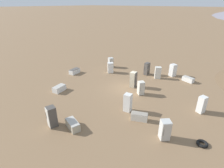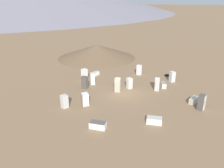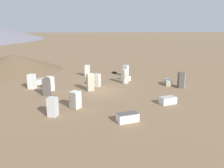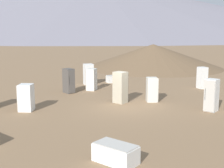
{
  "view_description": "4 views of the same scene",
  "coord_description": "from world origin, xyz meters",
  "px_view_note": "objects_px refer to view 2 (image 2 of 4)",
  "views": [
    {
      "loc": [
        -10.41,
        15.56,
        9.33
      ],
      "look_at": [
        1.13,
        1.27,
        0.73
      ],
      "focal_mm": 28.0,
      "sensor_mm": 36.0,
      "label": 1
    },
    {
      "loc": [
        24.67,
        8.9,
        11.58
      ],
      "look_at": [
        1.11,
        -1.14,
        1.59
      ],
      "focal_mm": 35.0,
      "sensor_mm": 36.0,
      "label": 2
    },
    {
      "loc": [
        22.98,
        -3.96,
        6.63
      ],
      "look_at": [
        0.32,
        1.35,
        0.8
      ],
      "focal_mm": 35.0,
      "sensor_mm": 36.0,
      "label": 3
    },
    {
      "loc": [
        12.26,
        12.76,
        4.45
      ],
      "look_at": [
        1.18,
        0.05,
        1.48
      ],
      "focal_mm": 50.0,
      "sensor_mm": 36.0,
      "label": 4
    }
  ],
  "objects_px": {
    "discarded_fridge_10": "(118,85)",
    "discarded_fridge_12": "(154,120)",
    "scrap_tire": "(167,75)",
    "discarded_fridge_0": "(84,74)",
    "discarded_fridge_13": "(98,125)",
    "discarded_fridge_5": "(172,77)",
    "discarded_fridge_9": "(85,82)",
    "discarded_fridge_6": "(163,85)",
    "discarded_fridge_4": "(85,99)",
    "discarded_fridge_14": "(95,74)",
    "discarded_fridge_1": "(93,79)",
    "discarded_fridge_3": "(139,70)",
    "discarded_fridge_11": "(129,83)",
    "discarded_fridge_15": "(65,101)",
    "discarded_fridge_7": "(157,84)",
    "discarded_fridge_8": "(202,102)",
    "discarded_fridge_2": "(194,100)"
  },
  "relations": [
    {
      "from": "discarded_fridge_5",
      "to": "discarded_fridge_15",
      "type": "height_order",
      "value": "discarded_fridge_5"
    },
    {
      "from": "discarded_fridge_10",
      "to": "discarded_fridge_14",
      "type": "xyz_separation_m",
      "value": [
        -4.7,
        -5.8,
        -0.65
      ]
    },
    {
      "from": "discarded_fridge_6",
      "to": "discarded_fridge_10",
      "type": "distance_m",
      "value": 6.66
    },
    {
      "from": "discarded_fridge_7",
      "to": "discarded_fridge_2",
      "type": "bearing_deg",
      "value": 148.36
    },
    {
      "from": "scrap_tire",
      "to": "discarded_fridge_1",
      "type": "bearing_deg",
      "value": -49.39
    },
    {
      "from": "scrap_tire",
      "to": "discarded_fridge_11",
      "type": "bearing_deg",
      "value": -27.85
    },
    {
      "from": "discarded_fridge_9",
      "to": "discarded_fridge_13",
      "type": "distance_m",
      "value": 10.35
    },
    {
      "from": "discarded_fridge_3",
      "to": "discarded_fridge_14",
      "type": "distance_m",
      "value": 7.16
    },
    {
      "from": "discarded_fridge_0",
      "to": "discarded_fridge_4",
      "type": "bearing_deg",
      "value": -127.36
    },
    {
      "from": "discarded_fridge_1",
      "to": "scrap_tire",
      "type": "distance_m",
      "value": 12.31
    },
    {
      "from": "discarded_fridge_0",
      "to": "discarded_fridge_11",
      "type": "distance_m",
      "value": 7.52
    },
    {
      "from": "discarded_fridge_8",
      "to": "discarded_fridge_10",
      "type": "relative_size",
      "value": 0.94
    },
    {
      "from": "discarded_fridge_7",
      "to": "scrap_tire",
      "type": "distance_m",
      "value": 6.74
    },
    {
      "from": "discarded_fridge_0",
      "to": "discarded_fridge_4",
      "type": "distance_m",
      "value": 8.77
    },
    {
      "from": "discarded_fridge_5",
      "to": "discarded_fridge_7",
      "type": "bearing_deg",
      "value": -61.55
    },
    {
      "from": "discarded_fridge_9",
      "to": "discarded_fridge_13",
      "type": "relative_size",
      "value": 1.03
    },
    {
      "from": "discarded_fridge_12",
      "to": "discarded_fridge_3",
      "type": "bearing_deg",
      "value": 11.7
    },
    {
      "from": "discarded_fridge_2",
      "to": "discarded_fridge_11",
      "type": "relative_size",
      "value": 1.09
    },
    {
      "from": "discarded_fridge_13",
      "to": "discarded_fridge_12",
      "type": "bearing_deg",
      "value": -65.45
    },
    {
      "from": "discarded_fridge_4",
      "to": "discarded_fridge_8",
      "type": "relative_size",
      "value": 0.82
    },
    {
      "from": "discarded_fridge_0",
      "to": "discarded_fridge_3",
      "type": "height_order",
      "value": "discarded_fridge_0"
    },
    {
      "from": "discarded_fridge_15",
      "to": "scrap_tire",
      "type": "bearing_deg",
      "value": 86.31
    },
    {
      "from": "discarded_fridge_13",
      "to": "discarded_fridge_15",
      "type": "bearing_deg",
      "value": 58.88
    },
    {
      "from": "discarded_fridge_10",
      "to": "discarded_fridge_12",
      "type": "height_order",
      "value": "discarded_fridge_10"
    },
    {
      "from": "discarded_fridge_11",
      "to": "discarded_fridge_15",
      "type": "bearing_deg",
      "value": -82.85
    },
    {
      "from": "discarded_fridge_1",
      "to": "discarded_fridge_10",
      "type": "xyz_separation_m",
      "value": [
        1.09,
        4.35,
        0.16
      ]
    },
    {
      "from": "discarded_fridge_12",
      "to": "discarded_fridge_14",
      "type": "xyz_separation_m",
      "value": [
        -10.72,
        -12.11,
        -0.02
      ]
    },
    {
      "from": "discarded_fridge_13",
      "to": "discarded_fridge_7",
      "type": "bearing_deg",
      "value": -23.12
    },
    {
      "from": "discarded_fridge_9",
      "to": "discarded_fridge_4",
      "type": "bearing_deg",
      "value": 31.34
    },
    {
      "from": "discarded_fridge_10",
      "to": "scrap_tire",
      "type": "xyz_separation_m",
      "value": [
        -9.09,
        4.98,
        -0.85
      ]
    },
    {
      "from": "discarded_fridge_7",
      "to": "discarded_fridge_15",
      "type": "bearing_deg",
      "value": 37.45
    },
    {
      "from": "discarded_fridge_0",
      "to": "discarded_fridge_7",
      "type": "distance_m",
      "value": 11.16
    },
    {
      "from": "discarded_fridge_0",
      "to": "discarded_fridge_13",
      "type": "relative_size",
      "value": 1.01
    },
    {
      "from": "discarded_fridge_9",
      "to": "scrap_tire",
      "type": "bearing_deg",
      "value": 136.91
    },
    {
      "from": "discarded_fridge_14",
      "to": "scrap_tire",
      "type": "distance_m",
      "value": 11.64
    },
    {
      "from": "discarded_fridge_5",
      "to": "discarded_fridge_9",
      "type": "height_order",
      "value": "discarded_fridge_9"
    },
    {
      "from": "discarded_fridge_0",
      "to": "discarded_fridge_4",
      "type": "xyz_separation_m",
      "value": [
        7.58,
        4.41,
        -0.1
      ]
    },
    {
      "from": "discarded_fridge_2",
      "to": "discarded_fridge_11",
      "type": "xyz_separation_m",
      "value": [
        -1.32,
        -8.56,
        0.42
      ]
    },
    {
      "from": "discarded_fridge_1",
      "to": "discarded_fridge_3",
      "type": "bearing_deg",
      "value": -69.26
    },
    {
      "from": "discarded_fridge_9",
      "to": "discarded_fridge_15",
      "type": "distance_m",
      "value": 5.99
    },
    {
      "from": "discarded_fridge_3",
      "to": "discarded_fridge_11",
      "type": "bearing_deg",
      "value": -155.52
    },
    {
      "from": "discarded_fridge_15",
      "to": "discarded_fridge_14",
      "type": "bearing_deg",
      "value": 125.35
    },
    {
      "from": "discarded_fridge_2",
      "to": "discarded_fridge_9",
      "type": "height_order",
      "value": "discarded_fridge_9"
    },
    {
      "from": "discarded_fridge_7",
      "to": "discarded_fridge_13",
      "type": "relative_size",
      "value": 1.07
    },
    {
      "from": "discarded_fridge_10",
      "to": "discarded_fridge_12",
      "type": "relative_size",
      "value": 1.19
    },
    {
      "from": "discarded_fridge_6",
      "to": "scrap_tire",
      "type": "height_order",
      "value": "discarded_fridge_6"
    },
    {
      "from": "discarded_fridge_12",
      "to": "discarded_fridge_14",
      "type": "height_order",
      "value": "discarded_fridge_12"
    },
    {
      "from": "discarded_fridge_1",
      "to": "discarded_fridge_15",
      "type": "relative_size",
      "value": 1.05
    },
    {
      "from": "discarded_fridge_0",
      "to": "discarded_fridge_12",
      "type": "relative_size",
      "value": 1.04
    },
    {
      "from": "discarded_fridge_0",
      "to": "discarded_fridge_6",
      "type": "distance_m",
      "value": 11.82
    }
  ]
}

